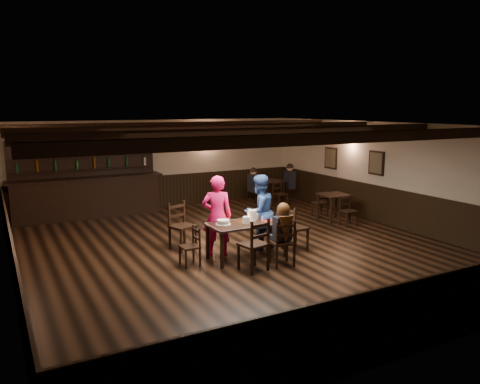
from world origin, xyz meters
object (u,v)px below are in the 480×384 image
chair_near_right (284,240)px  dining_table (247,226)px  man_blue (259,212)px  bar_counter (87,192)px  chair_near_left (256,241)px  cake (223,222)px  woman_pink (217,216)px

chair_near_right → dining_table: bearing=115.5°
man_blue → bar_counter: (-2.75, 4.88, -0.09)m
dining_table → man_blue: 0.76m
chair_near_left → chair_near_right: chair_near_left is taller
man_blue → cake: 1.14m
woman_pink → bar_counter: bar_counter is taller
chair_near_right → woman_pink: size_ratio=0.55×
chair_near_right → woman_pink: (-0.84, 1.25, 0.31)m
chair_near_right → woman_pink: 1.53m
man_blue → chair_near_right: bearing=68.4°
cake → chair_near_left: bearing=-73.6°
chair_near_left → cake: bearing=106.4°
chair_near_left → man_blue: man_blue is taller
dining_table → cake: bearing=169.5°
dining_table → cake: size_ratio=5.08×
woman_pink → cake: (-0.04, -0.36, -0.06)m
bar_counter → cake: bearing=-72.3°
chair_near_right → bar_counter: 6.66m
woman_pink → cake: woman_pink is taller
dining_table → bar_counter: bearing=112.2°
chair_near_right → woman_pink: bearing=123.9°
man_blue → cake: man_blue is taller
woman_pink → bar_counter: bearing=-46.7°
cake → chair_near_right: bearing=-45.4°
cake → bar_counter: (-1.68, 5.26, -0.07)m
dining_table → woman_pink: (-0.46, 0.45, 0.18)m
dining_table → man_blue: (0.57, 0.48, 0.15)m
chair_near_right → woman_pink: woman_pink is taller
chair_near_right → bar_counter: bar_counter is taller
woman_pink → dining_table: bearing=159.5°
chair_near_right → man_blue: size_ratio=0.57×
woman_pink → man_blue: bearing=-154.6°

